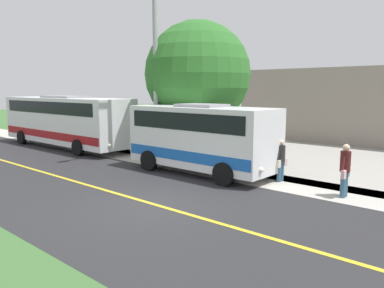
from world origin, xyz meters
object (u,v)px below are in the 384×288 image
Objects in this scene: pedestrian_waiting at (281,159)px; tree_curbside at (198,74)px; shuttle_bus_front at (202,135)px; commercial_building at (379,105)px; pedestrian_with_bags at (345,169)px; transit_bus_rear at (65,119)px; street_light_pole at (154,68)px.

tree_curbside is at bearing -108.95° from pedestrian_waiting.
shuttle_bus_front reaches higher than pedestrian_waiting.
shuttle_bus_front is 0.40× the size of commercial_building.
shuttle_bus_front is 4.08× the size of pedestrian_waiting.
tree_curbside is at bearing -20.24° from commercial_building.
pedestrian_with_bags is at bearing 92.82° from shuttle_bus_front.
tree_curbside reaches higher than pedestrian_with_bags.
tree_curbside is (-2.07, -6.02, 3.47)m from pedestrian_waiting.
pedestrian_waiting is 0.10× the size of commercial_building.
commercial_building is (-16.63, -3.52, 1.51)m from pedestrian_with_bags.
pedestrian_with_bags is at bearing 73.15° from tree_curbside.
commercial_building is at bearing 171.76° from shuttle_bus_front.
transit_bus_rear is at bearing -89.33° from pedestrian_with_bags.
transit_bus_rear is at bearing -87.70° from street_light_pole.
shuttle_bus_front is at bearing 89.50° from transit_bus_rear.
street_light_pole is 1.18× the size of tree_curbside.
transit_bus_rear is (-0.10, -11.05, 0.11)m from shuttle_bus_front.
transit_bus_rear is 6.56× the size of pedestrian_waiting.
pedestrian_with_bags is at bearing 90.67° from transit_bus_rear.
pedestrian_waiting is (-0.86, 3.31, -0.75)m from shuttle_bus_front.
commercial_building is at bearing -176.95° from pedestrian_waiting.
transit_bus_rear is 6.01× the size of pedestrian_with_bags.
transit_bus_rear is 1.52× the size of tree_curbside.
transit_bus_rear reaches higher than pedestrian_with_bags.
transit_bus_rear is 14.40m from pedestrian_waiting.
tree_curbside is (-2.92, -2.71, 2.72)m from shuttle_bus_front.
shuttle_bus_front is 3.74× the size of pedestrian_with_bags.
tree_curbside is at bearing 165.93° from street_light_pole.
pedestrian_waiting is at bearing -101.92° from pedestrian_with_bags.
shuttle_bus_front is at bearing -87.18° from pedestrian_with_bags.
shuttle_bus_front is 4.49m from street_light_pole.
shuttle_bus_front is 3.50m from pedestrian_waiting.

